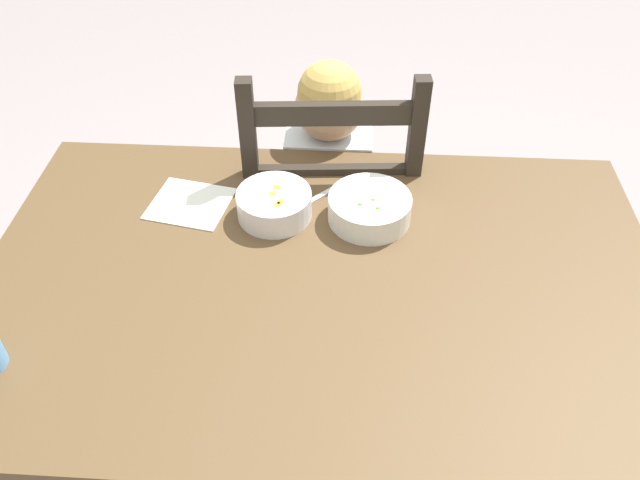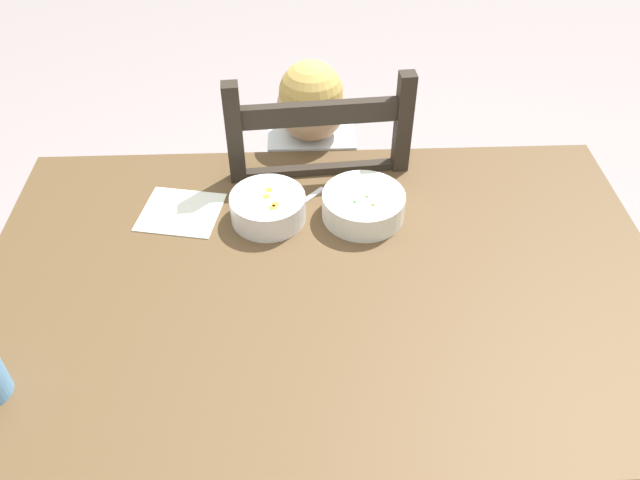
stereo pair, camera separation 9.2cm
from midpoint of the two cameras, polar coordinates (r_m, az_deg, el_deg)
name	(u,v)px [view 2 (the right image)]	position (r m, az deg, el deg)	size (l,w,h in m)	color
ground_plane	(322,468)	(1.88, -1.29, -19.71)	(8.00, 8.00, 0.00)	gray
dining_table	(323,314)	(1.34, -1.72, -6.65)	(1.35, 0.87, 0.76)	brown
dining_chair	(314,227)	(1.80, -1.98, 1.15)	(0.45, 0.45, 1.00)	#2B241C
child_figure	(312,181)	(1.70, -2.26, 5.20)	(0.32, 0.31, 0.96)	silver
bowl_of_peas	(363,205)	(1.37, 1.97, 3.10)	(0.18, 0.18, 0.06)	white
bowl_of_carrots	(268,207)	(1.37, -6.58, 2.90)	(0.16, 0.16, 0.06)	white
spoon	(294,207)	(1.41, -4.17, 2.85)	(0.11, 0.11, 0.01)	silver
paper_napkin	(181,212)	(1.44, -14.10, 2.37)	(0.17, 0.15, 0.00)	white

